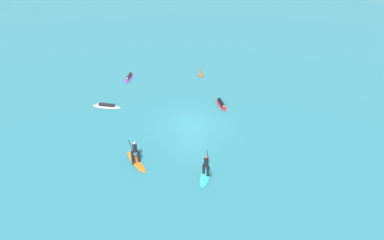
# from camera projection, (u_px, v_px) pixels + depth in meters

# --- Properties ---
(ground_plane) EXTENTS (120.00, 120.00, 0.00)m
(ground_plane) POSITION_uv_depth(u_px,v_px,m) (192.00, 125.00, 31.11)
(ground_plane) COLOR teal
(ground_plane) RESTS_ON ground
(surfer_on_white_board) EXTENTS (2.88, 1.63, 0.42)m
(surfer_on_white_board) POSITION_uv_depth(u_px,v_px,m) (107.00, 106.00, 33.77)
(surfer_on_white_board) COLOR white
(surfer_on_white_board) RESTS_ON ground_plane
(surfer_on_purple_board) EXTENTS (1.65, 2.76, 0.41)m
(surfer_on_purple_board) POSITION_uv_depth(u_px,v_px,m) (129.00, 77.00, 39.45)
(surfer_on_purple_board) COLOR purple
(surfer_on_purple_board) RESTS_ON ground_plane
(surfer_on_red_board) EXTENTS (2.18, 2.27, 0.41)m
(surfer_on_red_board) POSITION_uv_depth(u_px,v_px,m) (221.00, 104.00, 34.12)
(surfer_on_red_board) COLOR red
(surfer_on_red_board) RESTS_ON ground_plane
(surfer_on_orange_board) EXTENTS (2.94, 1.95, 2.33)m
(surfer_on_orange_board) POSITION_uv_depth(u_px,v_px,m) (136.00, 157.00, 26.32)
(surfer_on_orange_board) COLOR orange
(surfer_on_orange_board) RESTS_ON ground_plane
(surfer_on_teal_board) EXTENTS (1.49, 2.88, 2.31)m
(surfer_on_teal_board) POSITION_uv_depth(u_px,v_px,m) (206.00, 170.00, 25.10)
(surfer_on_teal_board) COLOR #33C6CC
(surfer_on_teal_board) RESTS_ON ground_plane
(marker_buoy) EXTENTS (0.51, 0.51, 1.12)m
(marker_buoy) POSITION_uv_depth(u_px,v_px,m) (201.00, 75.00, 39.82)
(marker_buoy) COLOR #E55119
(marker_buoy) RESTS_ON ground_plane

